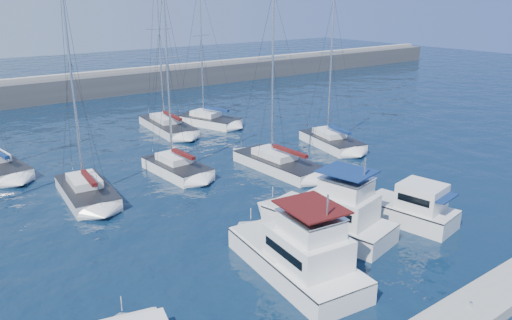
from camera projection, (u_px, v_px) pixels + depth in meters
ground at (304, 231)px, 30.90m from camera, size 220.00×220.00×0.00m
breakwater at (55, 92)px, 69.99m from camera, size 160.00×6.00×4.45m
dock at (469, 313)px, 22.47m from camera, size 40.00×2.20×0.60m
dock_cleat_centre at (471, 305)px, 22.34m from camera, size 0.16×0.16×0.25m
motor_yacht_port_inner at (300, 257)px, 25.61m from camera, size 4.52×8.99×4.69m
motor_yacht_stbd_inner at (333, 217)px, 30.24m from camera, size 4.92×8.44×4.69m
motor_yacht_stbd_outer at (413, 210)px, 31.74m from camera, size 3.67×5.96×3.20m
sailboat_mid_b at (87, 191)px, 35.78m from camera, size 3.73×7.45×16.28m
sailboat_mid_c at (177, 167)px, 40.81m from camera, size 3.30×6.79×15.03m
sailboat_mid_d at (278, 164)px, 41.83m from camera, size 3.41×8.70×14.71m
sailboat_mid_e at (331, 141)px, 48.27m from camera, size 4.45×7.75×14.24m
sailboat_back_b at (167, 126)px, 53.95m from camera, size 3.97×9.62×17.13m
sailboat_back_c at (208, 120)px, 56.34m from camera, size 5.27×7.79×15.79m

